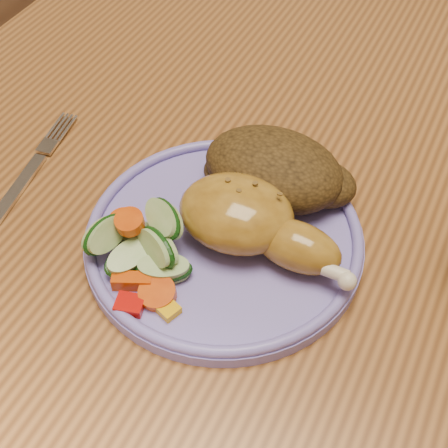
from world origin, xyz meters
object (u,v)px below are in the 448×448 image
(dining_table, at_px, (291,256))
(chair_far, at_px, (413,74))
(plate, at_px, (224,240))
(fork, at_px, (26,176))

(dining_table, xyz_separation_m, chair_far, (0.00, 0.63, -0.17))
(dining_table, bearing_deg, plate, -117.30)
(chair_far, relative_size, fork, 5.77)
(fork, bearing_deg, dining_table, 19.70)
(dining_table, height_order, plate, plate)
(dining_table, bearing_deg, chair_far, 90.00)
(chair_far, distance_m, fork, 0.80)
(chair_far, bearing_deg, fork, -109.18)
(dining_table, relative_size, plate, 5.73)
(chair_far, xyz_separation_m, fork, (-0.25, -0.71, 0.26))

